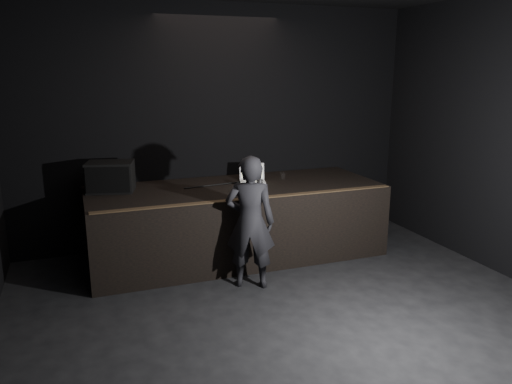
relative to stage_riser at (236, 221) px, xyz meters
The scene contains 11 objects.
ground 2.78m from the stage_riser, 90.00° to the right, with size 7.00×7.00×0.00m, color black.
room_walls 3.13m from the stage_riser, 90.00° to the right, with size 6.10×7.10×3.52m.
stage_riser is the anchor object (origin of this frame).
riser_lip 0.87m from the stage_riser, 90.00° to the right, with size 3.92×0.10×0.01m, color brown.
stage_monitor 1.80m from the stage_riser, 169.78° to the left, with size 0.67×0.56×0.39m.
cable 0.57m from the stage_riser, 145.47° to the left, with size 0.02×0.02×1.00m, color black.
laptop 0.68m from the stage_riser, 34.09° to the left, with size 0.43×0.40×0.25m.
beer_can 0.79m from the stage_riser, 71.44° to the right, with size 0.08×0.08×0.18m.
plastic_cup 0.98m from the stage_riser, 14.43° to the left, with size 0.07×0.07×0.09m, color white.
wii_remote 0.85m from the stage_riser, 76.17° to the right, with size 0.04×0.16×0.03m, color white.
person 1.10m from the stage_riser, 98.91° to the right, with size 0.59×0.39×1.61m, color black.
Camera 1 is at (-2.05, -3.64, 2.58)m, focal length 35.00 mm.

